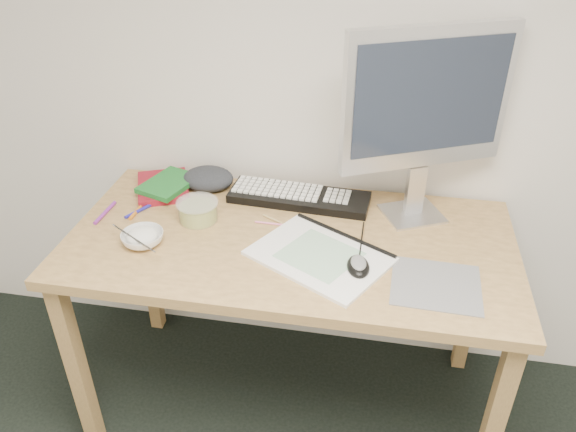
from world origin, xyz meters
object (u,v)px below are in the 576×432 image
(keyboard, at_px, (299,197))
(rice_bowl, at_px, (143,238))
(monitor, at_px, (427,104))
(desk, at_px, (290,259))
(sketchpad, at_px, (319,256))

(keyboard, bearing_deg, rice_bowl, -137.47)
(monitor, bearing_deg, desk, -177.16)
(monitor, bearing_deg, rice_bowl, 175.69)
(desk, relative_size, rice_bowl, 10.78)
(sketchpad, relative_size, monitor, 0.62)
(desk, bearing_deg, rice_bowl, -165.27)
(desk, distance_m, monitor, 0.64)
(monitor, relative_size, rice_bowl, 4.80)
(keyboard, xyz_separation_m, rice_bowl, (-0.43, -0.35, 0.01))
(monitor, bearing_deg, keyboard, 150.75)
(monitor, height_order, rice_bowl, monitor)
(sketchpad, distance_m, keyboard, 0.34)
(desk, distance_m, keyboard, 0.25)
(keyboard, bearing_deg, desk, -83.94)
(keyboard, bearing_deg, monitor, 0.39)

